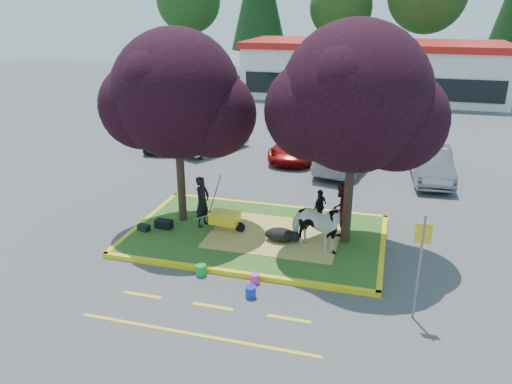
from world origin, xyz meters
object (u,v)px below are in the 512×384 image
(bucket_blue, at_px, (251,292))
(cow, at_px, (315,227))
(sign_post, at_px, (420,256))
(bucket_pink, at_px, (255,279))
(wheelbarrow, at_px, (225,218))
(calf, at_px, (281,235))
(bucket_green, at_px, (201,270))
(car_silver, at_px, (214,139))
(handler, at_px, (202,202))
(car_black, at_px, (166,133))

(bucket_blue, bearing_deg, cow, 66.27)
(sign_post, relative_size, bucket_pink, 10.14)
(wheelbarrow, bearing_deg, bucket_pink, -53.43)
(calf, height_order, bucket_green, calf)
(wheelbarrow, bearing_deg, bucket_green, -82.72)
(car_silver, bearing_deg, wheelbarrow, 136.40)
(cow, height_order, handler, handler)
(cow, bearing_deg, car_silver, 59.43)
(bucket_blue, bearing_deg, bucket_pink, 96.83)
(handler, height_order, wheelbarrow, handler)
(bucket_green, xyz_separation_m, car_black, (-6.78, 12.29, 0.59))
(wheelbarrow, bearing_deg, cow, -8.93)
(sign_post, bearing_deg, handler, 151.63)
(bucket_blue, bearing_deg, sign_post, 2.61)
(handler, relative_size, car_silver, 0.43)
(bucket_pink, bearing_deg, handler, 132.37)
(cow, relative_size, wheelbarrow, 1.11)
(calf, xyz_separation_m, bucket_green, (-1.78, -2.43, -0.21))
(calf, distance_m, bucket_green, 3.02)
(wheelbarrow, distance_m, bucket_green, 2.77)
(sign_post, relative_size, car_silver, 0.67)
(calf, height_order, car_silver, car_silver)
(bucket_pink, height_order, car_silver, car_silver)
(cow, bearing_deg, bucket_blue, -179.03)
(wheelbarrow, xyz_separation_m, bucket_pink, (1.79, -2.73, -0.46))
(cow, xyz_separation_m, bucket_pink, (-1.31, -2.06, -0.83))
(car_silver, bearing_deg, bucket_pink, 139.10)
(car_silver, bearing_deg, bucket_green, 132.52)
(cow, height_order, car_silver, cow)
(wheelbarrow, relative_size, sign_post, 0.63)
(sign_post, height_order, car_black, sign_post)
(calf, xyz_separation_m, bucket_blue, (-0.09, -3.14, -0.22))
(handler, relative_size, sign_post, 0.64)
(bucket_green, height_order, car_black, car_black)
(calf, bearing_deg, cow, -11.39)
(handler, distance_m, sign_post, 7.71)
(sign_post, relative_size, car_black, 0.63)
(bucket_green, bearing_deg, car_black, 118.91)
(cow, height_order, car_black, cow)
(calf, bearing_deg, car_black, 137.52)
(car_black, bearing_deg, sign_post, -57.23)
(car_black, xyz_separation_m, car_silver, (2.78, -0.26, -0.08))
(handler, bearing_deg, wheelbarrow, -90.45)
(bucket_blue, bearing_deg, wheelbarrow, 118.64)
(bucket_green, bearing_deg, handler, 109.87)
(bucket_pink, xyz_separation_m, bucket_blue, (0.09, -0.71, 0.02))
(handler, xyz_separation_m, car_black, (-5.73, 9.38, -0.28))
(sign_post, bearing_deg, wheelbarrow, 149.75)
(calf, relative_size, bucket_blue, 3.32)
(cow, bearing_deg, wheelbarrow, 102.52)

